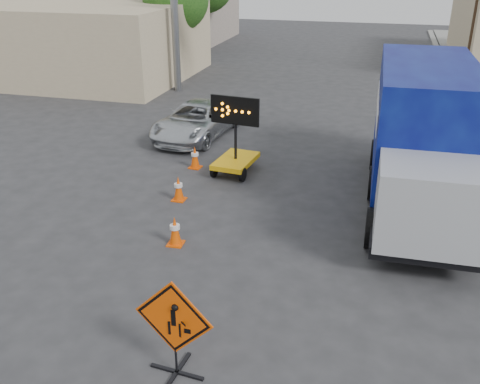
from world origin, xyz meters
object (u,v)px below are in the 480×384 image
at_px(arrow_board, 236,156).
at_px(box_truck, 422,146).
at_px(construction_sign, 174,327).
at_px(pickup_truck, 197,120).

xyz_separation_m(arrow_board, box_truck, (5.55, -0.96, 1.17)).
height_order(construction_sign, box_truck, box_truck).
bearing_deg(arrow_board, pickup_truck, 134.09).
relative_size(construction_sign, pickup_truck, 0.39).
distance_m(construction_sign, arrow_board, 9.15).
height_order(pickup_truck, box_truck, box_truck).
bearing_deg(pickup_truck, box_truck, -21.46).
bearing_deg(pickup_truck, construction_sign, -66.26).
xyz_separation_m(construction_sign, box_truck, (4.05, 8.06, 0.77)).
distance_m(arrow_board, pickup_truck, 4.00).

